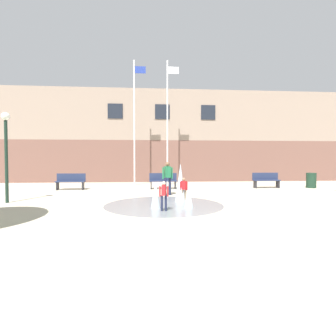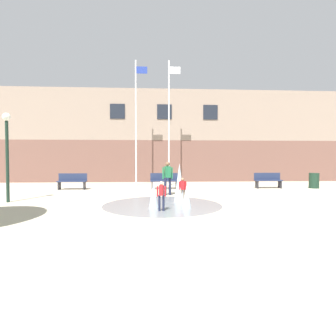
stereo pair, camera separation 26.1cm
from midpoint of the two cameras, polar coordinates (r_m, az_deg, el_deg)
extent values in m
plane|color=#BCB299|center=(5.62, 7.45, -15.81)|extent=(100.00, 100.00, 0.00)
cube|color=brown|center=(22.81, -0.79, 1.56)|extent=(36.00, 6.00, 3.16)
cube|color=gray|center=(23.06, -0.80, 10.33)|extent=(36.00, 6.00, 3.87)
cube|color=#1E232D|center=(20.24, -10.58, 12.04)|extent=(1.10, 0.06, 1.10)
cube|color=#1E232D|center=(20.11, -0.41, 12.14)|extent=(1.10, 0.06, 1.10)
cube|color=#1E232D|center=(20.59, 9.58, 11.87)|extent=(1.10, 0.06, 1.10)
cylinder|color=gray|center=(9.92, -0.48, -8.01)|extent=(4.43, 4.43, 0.01)
cone|color=silver|center=(10.49, 3.22, -3.24)|extent=(0.45, 0.45, 1.54)
cone|color=silver|center=(9.21, -2.33, -5.89)|extent=(0.35, 0.35, 0.92)
cone|color=silver|center=(9.26, 4.89, -6.18)|extent=(0.33, 0.33, 0.82)
cube|color=#28282D|center=(15.98, -22.15, -3.60)|extent=(0.06, 0.40, 0.44)
cube|color=#28282D|center=(15.59, -17.26, -3.68)|extent=(0.06, 0.40, 0.44)
cube|color=#232D4C|center=(15.75, -19.75, -2.76)|extent=(1.60, 0.44, 0.05)
cube|color=#232D4C|center=(15.92, -19.55, -1.86)|extent=(1.60, 0.04, 0.42)
cube|color=#28282D|center=(15.16, -2.99, -3.76)|extent=(0.06, 0.40, 0.44)
cube|color=#28282D|center=(15.23, 2.29, -3.73)|extent=(0.06, 0.40, 0.44)
cube|color=#232D4C|center=(15.15, -0.34, -2.83)|extent=(1.60, 0.44, 0.05)
cube|color=#232D4C|center=(15.34, -0.38, -1.89)|extent=(1.60, 0.04, 0.42)
cube|color=#28282D|center=(16.40, 19.21, -3.43)|extent=(0.06, 0.40, 0.44)
cube|color=#28282D|center=(16.99, 23.58, -3.30)|extent=(0.06, 0.40, 0.44)
cube|color=#232D4C|center=(16.66, 21.45, -2.53)|extent=(1.60, 0.44, 0.05)
cube|color=#232D4C|center=(16.83, 21.17, -1.68)|extent=(1.60, 0.04, 0.42)
cylinder|color=#1E233D|center=(12.54, 0.00, -4.01)|extent=(0.12, 0.12, 0.84)
cylinder|color=#1E233D|center=(12.56, 1.00, -4.01)|extent=(0.12, 0.12, 0.84)
cube|color=#237547|center=(12.50, 0.50, -0.86)|extent=(0.31, 0.39, 0.54)
sphere|color=brown|center=(12.49, 0.50, 0.86)|extent=(0.21, 0.21, 0.21)
cylinder|color=#237547|center=(12.49, -0.46, -1.12)|extent=(0.08, 0.08, 0.55)
cylinder|color=#237547|center=(12.52, 1.46, -1.11)|extent=(0.08, 0.08, 0.55)
cylinder|color=#1E233D|center=(8.73, -1.03, -7.66)|extent=(0.07, 0.07, 0.52)
cylinder|color=#1E233D|center=(8.74, -0.13, -7.65)|extent=(0.07, 0.07, 0.52)
cube|color=red|center=(8.67, -0.58, -4.87)|extent=(0.17, 0.23, 0.33)
sphere|color=beige|center=(8.65, -0.58, -3.34)|extent=(0.13, 0.13, 0.13)
cylinder|color=red|center=(8.67, -1.44, -5.09)|extent=(0.05, 0.05, 0.34)
cylinder|color=red|center=(8.68, 0.28, -5.08)|extent=(0.05, 0.05, 0.34)
cylinder|color=#89755B|center=(10.43, 3.54, -6.10)|extent=(0.07, 0.07, 0.52)
cylinder|color=#89755B|center=(10.44, 4.29, -6.09)|extent=(0.07, 0.07, 0.52)
cube|color=red|center=(10.38, 3.92, -3.76)|extent=(0.24, 0.22, 0.33)
sphere|color=#997051|center=(10.36, 3.93, -2.48)|extent=(0.13, 0.13, 0.13)
cylinder|color=red|center=(10.37, 3.21, -3.95)|extent=(0.05, 0.05, 0.34)
cylinder|color=red|center=(10.40, 4.63, -3.94)|extent=(0.05, 0.05, 0.34)
cylinder|color=silver|center=(17.48, -6.57, 9.66)|extent=(0.10, 0.10, 8.16)
cube|color=#233893|center=(18.25, -5.27, 20.47)|extent=(0.70, 0.02, 0.45)
cylinder|color=silver|center=(17.49, 0.64, 9.71)|extent=(0.10, 0.10, 8.18)
cube|color=silver|center=(18.32, 1.97, 20.50)|extent=(0.70, 0.02, 0.45)
cylinder|color=#192D23|center=(12.12, -31.06, 1.16)|extent=(0.12, 0.12, 3.23)
sphere|color=white|center=(12.24, -31.20, 9.49)|extent=(0.32, 0.32, 0.32)
cylinder|color=#193323|center=(17.88, 29.55, -2.40)|extent=(0.56, 0.56, 0.90)
camera|label=1|loc=(0.13, -89.40, 0.02)|focal=28.00mm
camera|label=2|loc=(0.13, 90.60, -0.02)|focal=28.00mm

